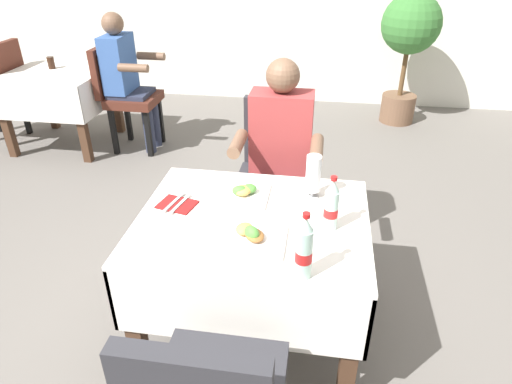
{
  "coord_description": "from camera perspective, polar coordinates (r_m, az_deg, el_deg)",
  "views": [
    {
      "loc": [
        0.42,
        -1.74,
        1.85
      ],
      "look_at": [
        0.15,
        0.04,
        0.8
      ],
      "focal_mm": 31.61,
      "sensor_mm": 36.0,
      "label": 1
    }
  ],
  "objects": [
    {
      "name": "plate_far_diner",
      "position": [
        2.2,
        -1.57,
        -0.08
      ],
      "size": [
        0.24,
        0.24,
        0.06
      ],
      "color": "white",
      "rests_on": "main_dining_table"
    },
    {
      "name": "potted_plant_corner",
      "position": [
        5.15,
        18.79,
        17.96
      ],
      "size": [
        0.6,
        0.6,
        1.35
      ],
      "color": "brown",
      "rests_on": "ground"
    },
    {
      "name": "cola_bottle_secondary",
      "position": [
        1.66,
        6.11,
        -7.24
      ],
      "size": [
        0.06,
        0.06,
        0.28
      ],
      "color": "silver",
      "rests_on": "main_dining_table"
    },
    {
      "name": "ground_plane",
      "position": [
        2.57,
        -3.52,
        -15.95
      ],
      "size": [
        11.0,
        11.0,
        0.0
      ],
      "primitive_type": "plane",
      "color": "#66605B"
    },
    {
      "name": "napkin_cutlery_set",
      "position": [
        2.17,
        -9.93,
        -1.48
      ],
      "size": [
        0.2,
        0.2,
        0.01
      ],
      "color": "maroon",
      "rests_on": "main_dining_table"
    },
    {
      "name": "chair_far_diner_seat",
      "position": [
        2.83,
        2.24,
        2.85
      ],
      "size": [
        0.44,
        0.5,
        0.97
      ],
      "color": "#2D2D33",
      "rests_on": "ground"
    },
    {
      "name": "cola_bottle_primary",
      "position": [
        1.94,
        9.51,
        -1.79
      ],
      "size": [
        0.06,
        0.06,
        0.25
      ],
      "color": "silver",
      "rests_on": "main_dining_table"
    },
    {
      "name": "background_table_tumbler",
      "position": [
        4.83,
        -24.51,
        14.66
      ],
      "size": [
        0.06,
        0.06,
        0.11
      ],
      "primitive_type": "cylinder",
      "color": "black",
      "rests_on": "background_dining_table"
    },
    {
      "name": "plate_near_camera",
      "position": [
        1.89,
        -0.36,
        -5.62
      ],
      "size": [
        0.25,
        0.25,
        0.07
      ],
      "color": "white",
      "rests_on": "main_dining_table"
    },
    {
      "name": "background_chair_right",
      "position": [
        4.47,
        -16.39,
        12.02
      ],
      "size": [
        0.5,
        0.44,
        0.97
      ],
      "color": "#4C2319",
      "rests_on": "ground"
    },
    {
      "name": "main_dining_table",
      "position": [
        2.14,
        -0.41,
        -7.18
      ],
      "size": [
        1.05,
        0.86,
        0.72
      ],
      "color": "white",
      "rests_on": "ground"
    },
    {
      "name": "background_dining_table",
      "position": [
        4.78,
        -23.56,
        11.7
      ],
      "size": [
        0.87,
        0.85,
        0.72
      ],
      "color": "white",
      "rests_on": "ground"
    },
    {
      "name": "beer_glass_left",
      "position": [
        2.17,
        7.24,
        1.95
      ],
      "size": [
        0.07,
        0.07,
        0.22
      ],
      "color": "white",
      "rests_on": "main_dining_table"
    },
    {
      "name": "background_patron",
      "position": [
        4.41,
        -16.09,
        13.95
      ],
      "size": [
        0.46,
        0.5,
        1.26
      ],
      "color": "#282D42",
      "rests_on": "ground"
    },
    {
      "name": "seated_diner_far",
      "position": [
        2.66,
        3.01,
        4.72
      ],
      "size": [
        0.5,
        0.46,
        1.26
      ],
      "color": "#282D42",
      "rests_on": "ground"
    }
  ]
}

